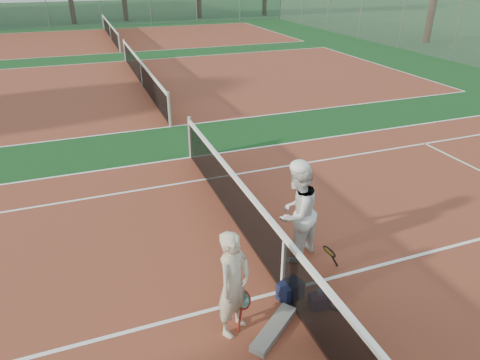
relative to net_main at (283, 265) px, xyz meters
name	(u,v)px	position (x,y,z in m)	size (l,w,h in m)	color
ground	(282,291)	(0.00, 0.00, -0.51)	(130.00, 130.00, 0.00)	#0F3815
court_main	(282,291)	(0.00, 0.00, -0.51)	(23.77, 10.97, 0.01)	brown
court_far_a	(143,85)	(0.00, 13.50, -0.51)	(23.77, 10.97, 0.01)	brown
court_far_b	(111,39)	(0.00, 27.00, -0.51)	(23.77, 10.97, 0.01)	brown
net_main	(283,265)	(0.00, 0.00, 0.00)	(0.10, 10.98, 1.02)	black
net_far_a	(141,73)	(0.00, 13.50, 0.00)	(0.10, 10.98, 1.02)	black
net_far_b	(110,31)	(0.00, 27.00, 0.00)	(0.10, 10.98, 1.02)	black
fence_back	(100,7)	(0.00, 34.00, 0.99)	(32.00, 0.06, 3.00)	slate
player_a	(234,284)	(-0.94, -0.45, 0.27)	(0.57, 0.37, 1.56)	#C3B197
player_b	(297,213)	(0.58, 0.74, 0.36)	(0.84, 0.66, 1.74)	silver
racket_red	(242,309)	(-0.81, -0.42, -0.22)	(0.21, 0.27, 0.58)	maroon
racket_black_held	(329,259)	(0.89, 0.16, -0.25)	(0.34, 0.27, 0.53)	black
racket_spare	(321,304)	(0.42, -0.46, -0.49)	(0.60, 0.27, 0.03)	black
sports_bag_navy	(290,290)	(0.05, -0.17, -0.37)	(0.36, 0.25, 0.29)	black
sports_bag_purple	(319,301)	(0.36, -0.49, -0.40)	(0.28, 0.19, 0.23)	#29102B
net_cover_canvas	(274,329)	(-0.46, -0.69, -0.46)	(0.95, 0.22, 0.10)	slate
water_bottle	(320,298)	(0.38, -0.47, -0.36)	(0.09, 0.09, 0.30)	#C9E6FF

